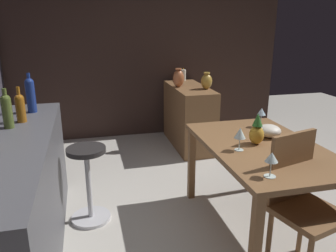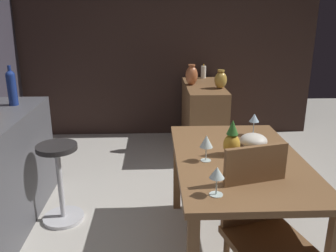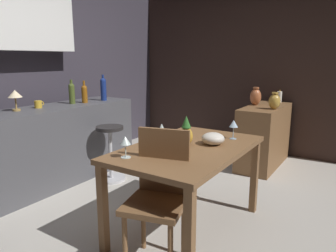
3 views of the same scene
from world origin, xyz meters
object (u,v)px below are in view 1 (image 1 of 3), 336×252
object	(u,v)px
fruit_bowl	(269,131)
wine_bottle_olive	(7,110)
wine_bottle_cobalt	(30,94)
wine_glass_right	(240,134)
vase_brass	(207,81)
wine_glass_left	(272,158)
vase_copper	(178,78)
pineapple_centerpiece	(257,131)
wine_glass_center	(262,112)
chair_near_window	(301,200)
pillar_candle_tall	(184,75)
sideboard_cabinet	(189,116)
wine_bottle_amber	(20,107)
bar_stool	(89,182)
dining_table	(262,156)

from	to	relation	value
fruit_bowl	wine_bottle_olive	bearing A→B (deg)	83.53
wine_bottle_cobalt	fruit_bowl	bearing A→B (deg)	-109.17
wine_glass_right	vase_brass	size ratio (longest dim) A/B	0.81
wine_glass_left	vase_copper	xyz separation A→B (m)	(2.53, -0.13, 0.07)
pineapple_centerpiece	fruit_bowl	world-z (taller)	pineapple_centerpiece
fruit_bowl	vase_copper	bearing A→B (deg)	7.59
wine_glass_right	wine_glass_center	bearing A→B (deg)	-42.18
chair_near_window	wine_bottle_cobalt	distance (m)	2.27
fruit_bowl	pillar_candle_tall	distance (m)	2.32
vase_copper	wine_bottle_cobalt	bearing A→B (deg)	126.36
pineapple_centerpiece	chair_near_window	bearing A→B (deg)	-171.57
wine_glass_left	vase_copper	size ratio (longest dim) A/B	0.65
wine_glass_center	pillar_candle_tall	bearing A→B (deg)	3.24
sideboard_cabinet	wine_glass_left	bearing A→B (deg)	173.69
sideboard_cabinet	wine_bottle_cobalt	xyz separation A→B (m)	(-1.20, 1.79, 0.65)
fruit_bowl	vase_copper	xyz separation A→B (m)	(1.86, 0.25, 0.14)
wine_glass_center	wine_bottle_amber	world-z (taller)	wine_bottle_amber
bar_stool	wine_bottle_cobalt	size ratio (longest dim) A/B	1.97
fruit_bowl	wine_glass_right	bearing A→B (deg)	120.77
dining_table	sideboard_cabinet	xyz separation A→B (m)	(2.03, -0.04, -0.24)
wine_bottle_amber	pillar_candle_tall	size ratio (longest dim) A/B	1.49
bar_stool	wine_glass_right	size ratio (longest dim) A/B	3.84
chair_near_window	wine_glass_center	distance (m)	0.99
sideboard_cabinet	pillar_candle_tall	world-z (taller)	pillar_candle_tall
bar_stool	vase_copper	bearing A→B (deg)	-37.98
wine_glass_right	wine_bottle_cobalt	xyz separation A→B (m)	(0.88, 1.52, 0.19)
vase_brass	dining_table	bearing A→B (deg)	173.65
fruit_bowl	vase_brass	size ratio (longest dim) A/B	0.90
wine_glass_left	vase_brass	bearing A→B (deg)	-10.73
wine_bottle_amber	wine_glass_center	bearing A→B (deg)	-92.85
dining_table	wine_bottle_cobalt	size ratio (longest dim) A/B	4.01
dining_table	vase_brass	world-z (taller)	vase_brass
wine_bottle_cobalt	pineapple_centerpiece	bearing A→B (deg)	-114.75
wine_glass_center	dining_table	bearing A→B (deg)	153.91
dining_table	wine_bottle_amber	xyz separation A→B (m)	(0.53, 1.79, 0.37)
sideboard_cabinet	wine_glass_right	bearing A→B (deg)	172.60
chair_near_window	wine_glass_center	size ratio (longest dim) A/B	5.58
pineapple_centerpiece	pillar_candle_tall	xyz separation A→B (m)	(2.45, -0.14, 0.06)
sideboard_cabinet	wine_glass_right	world-z (taller)	wine_glass_right
pillar_candle_tall	chair_near_window	bearing A→B (deg)	178.74
wine_glass_left	sideboard_cabinet	bearing A→B (deg)	-6.31
wine_glass_left	wine_bottle_amber	size ratio (longest dim) A/B	0.58
sideboard_cabinet	vase_brass	size ratio (longest dim) A/B	5.18
wine_bottle_cobalt	pillar_candle_tall	size ratio (longest dim) A/B	1.83
chair_near_window	wine_glass_left	xyz separation A→B (m)	(-0.03, 0.27, 0.34)
pillar_candle_tall	wine_glass_left	bearing A→B (deg)	173.62
pineapple_centerpiece	pillar_candle_tall	world-z (taller)	pillar_candle_tall
sideboard_cabinet	vase_brass	bearing A→B (deg)	-142.83
pineapple_centerpiece	wine_bottle_cobalt	world-z (taller)	wine_bottle_cobalt
sideboard_cabinet	vase_copper	distance (m)	0.55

